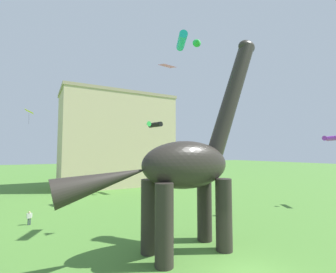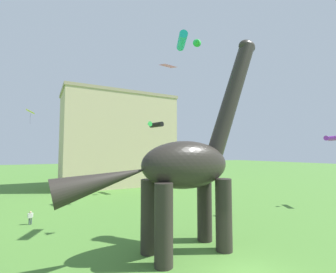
# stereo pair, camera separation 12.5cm
# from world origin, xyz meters

# --- Properties ---
(dinosaur_sculpture) EXTENTS (13.04, 2.76, 13.63)m
(dinosaur_sculpture) POSITION_xyz_m (-0.97, 3.64, 4.93)
(dinosaur_sculpture) COLOR #2D2823
(dinosaur_sculpture) RESTS_ON ground_plane
(person_watching_child) EXTENTS (0.39, 0.17, 1.03)m
(person_watching_child) POSITION_xyz_m (-8.94, 13.75, 0.62)
(person_watching_child) COLOR #2D3347
(person_watching_child) RESTS_ON ground_plane
(person_vendor_side) EXTENTS (0.58, 0.26, 1.56)m
(person_vendor_side) POSITION_xyz_m (6.37, 8.32, 0.95)
(person_vendor_side) COLOR black
(person_vendor_side) RESTS_ON ground_plane
(kite_apex) EXTENTS (0.79, 1.13, 1.46)m
(kite_apex) POSITION_xyz_m (-9.45, 19.65, 9.79)
(kite_apex) COLOR yellow
(kite_high_right) EXTENTS (1.89, 1.81, 0.53)m
(kite_high_right) POSITION_xyz_m (19.07, 5.67, 7.17)
(kite_high_right) COLOR purple
(kite_mid_center) EXTENTS (2.38, 2.57, 0.73)m
(kite_mid_center) POSITION_xyz_m (5.64, 21.82, 9.56)
(kite_mid_center) COLOR black
(kite_far_right) EXTENTS (1.94, 1.54, 0.31)m
(kite_far_right) POSITION_xyz_m (4.16, 15.19, 15.57)
(kite_far_right) COLOR pink
(kite_trailing) EXTENTS (2.21, 2.20, 0.63)m
(kite_trailing) POSITION_xyz_m (0.85, 6.40, 13.96)
(kite_trailing) COLOR #19B2B7
(background_building_block) EXTENTS (18.70, 9.81, 15.73)m
(background_building_block) POSITION_xyz_m (3.52, 32.36, 7.87)
(background_building_block) COLOR #CCB78E
(background_building_block) RESTS_ON ground_plane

